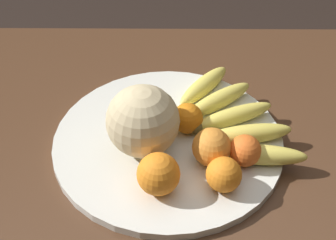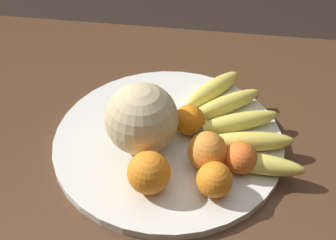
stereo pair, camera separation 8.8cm
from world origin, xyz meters
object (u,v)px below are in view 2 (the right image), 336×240
(orange_front_left, at_px, (207,151))
(orange_mid_center, at_px, (149,173))
(produce_tag, at_px, (223,151))
(melon, at_px, (141,119))
(orange_back_right, at_px, (241,158))
(kitchen_table, at_px, (151,173))
(orange_back_left, at_px, (189,120))
(banana_bunch, at_px, (235,123))
(orange_front_right, at_px, (215,180))
(fruit_bowl, at_px, (168,142))

(orange_front_left, xyz_separation_m, orange_mid_center, (0.09, 0.07, 0.00))
(orange_mid_center, height_order, produce_tag, orange_mid_center)
(melon, distance_m, orange_back_right, 0.19)
(kitchen_table, bearing_deg, orange_back_left, -161.75)
(banana_bunch, distance_m, produce_tag, 0.07)
(kitchen_table, relative_size, orange_front_left, 23.49)
(kitchen_table, xyz_separation_m, orange_mid_center, (-0.02, 0.13, 0.15))
(orange_front_right, xyz_separation_m, produce_tag, (-0.01, -0.10, -0.03))
(orange_back_right, distance_m, produce_tag, 0.06)
(orange_front_left, bearing_deg, fruit_bowl, -35.95)
(orange_front_left, relative_size, orange_back_right, 1.21)
(fruit_bowl, bearing_deg, produce_tag, 169.93)
(melon, xyz_separation_m, orange_front_left, (-0.13, 0.03, -0.03))
(fruit_bowl, relative_size, produce_tag, 4.59)
(melon, xyz_separation_m, orange_back_right, (-0.19, 0.04, -0.04))
(orange_back_right, height_order, produce_tag, orange_back_right)
(orange_front_left, bearing_deg, produce_tag, -126.01)
(fruit_bowl, bearing_deg, orange_back_right, 156.89)
(melon, relative_size, orange_front_left, 1.89)
(fruit_bowl, xyz_separation_m, orange_mid_center, (0.02, 0.13, 0.05))
(melon, bearing_deg, kitchen_table, -108.45)
(kitchen_table, bearing_deg, fruit_bowl, 175.32)
(kitchen_table, height_order, fruit_bowl, fruit_bowl)
(orange_front_right, bearing_deg, produce_tag, -95.98)
(melon, bearing_deg, orange_back_left, -148.42)
(orange_front_right, bearing_deg, banana_bunch, -100.39)
(orange_back_left, bearing_deg, fruit_bowl, 36.11)
(orange_front_right, bearing_deg, orange_mid_center, 2.71)
(banana_bunch, bearing_deg, melon, 177.21)
(melon, height_order, produce_tag, melon)
(banana_bunch, xyz_separation_m, orange_back_right, (-0.01, 0.10, 0.01))
(orange_mid_center, distance_m, orange_back_left, 0.16)
(orange_mid_center, bearing_deg, orange_front_left, -144.58)
(orange_back_right, bearing_deg, fruit_bowl, -23.11)
(banana_bunch, relative_size, orange_back_right, 5.19)
(orange_mid_center, relative_size, orange_back_left, 1.24)
(orange_back_left, xyz_separation_m, produce_tag, (-0.07, 0.05, -0.03))
(orange_back_right, bearing_deg, orange_back_left, -40.47)
(orange_front_right, distance_m, orange_back_left, 0.16)
(orange_mid_center, relative_size, produce_tag, 0.77)
(banana_bunch, xyz_separation_m, orange_front_left, (0.05, 0.10, 0.02))
(orange_front_left, distance_m, produce_tag, 0.06)
(fruit_bowl, distance_m, orange_front_left, 0.11)
(orange_front_right, relative_size, orange_mid_center, 0.83)
(orange_mid_center, distance_m, orange_back_right, 0.17)
(kitchen_table, xyz_separation_m, orange_back_right, (-0.18, 0.06, 0.14))
(melon, bearing_deg, banana_bunch, -158.90)
(kitchen_table, distance_m, orange_front_left, 0.19)
(orange_front_left, height_order, orange_front_right, orange_front_left)
(kitchen_table, height_order, banana_bunch, banana_bunch)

